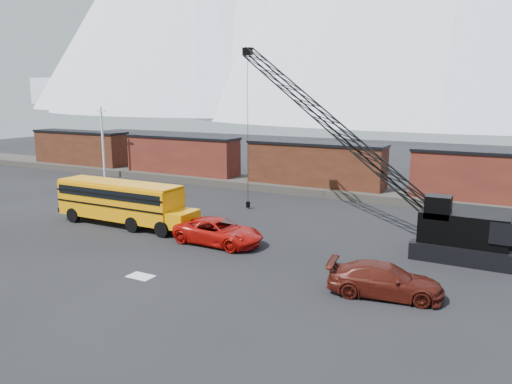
# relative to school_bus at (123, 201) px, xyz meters

# --- Properties ---
(ground) EXTENTS (160.00, 160.00, 0.00)m
(ground) POSITION_rel_school_bus_xyz_m (7.63, -3.52, -1.79)
(ground) COLOR black
(ground) RESTS_ON ground
(gravel_berm) EXTENTS (120.00, 5.00, 0.70)m
(gravel_berm) POSITION_rel_school_bus_xyz_m (7.63, 18.48, -1.44)
(gravel_berm) COLOR #454139
(gravel_berm) RESTS_ON ground
(boxcar_west_far) EXTENTS (13.70, 3.10, 4.17)m
(boxcar_west_far) POSITION_rel_school_bus_xyz_m (-24.37, 18.48, 0.97)
(boxcar_west_far) COLOR #512516
(boxcar_west_far) RESTS_ON gravel_berm
(boxcar_west_near) EXTENTS (13.70, 3.10, 4.17)m
(boxcar_west_near) POSITION_rel_school_bus_xyz_m (-8.37, 18.48, 0.97)
(boxcar_west_near) COLOR #4A1815
(boxcar_west_near) RESTS_ON gravel_berm
(boxcar_mid) EXTENTS (13.70, 3.10, 4.17)m
(boxcar_mid) POSITION_rel_school_bus_xyz_m (7.63, 18.48, 0.97)
(boxcar_mid) COLOR #512516
(boxcar_mid) RESTS_ON gravel_berm
(boxcar_east_near) EXTENTS (13.70, 3.10, 4.17)m
(boxcar_east_near) POSITION_rel_school_bus_xyz_m (23.63, 18.48, 0.97)
(boxcar_east_near) COLOR #4A1815
(boxcar_east_near) RESTS_ON gravel_berm
(utility_pole) EXTENTS (1.40, 0.24, 8.00)m
(utility_pole) POSITION_rel_school_bus_xyz_m (-16.37, 14.48, 2.36)
(utility_pole) COLOR silver
(utility_pole) RESTS_ON ground
(snow_patch) EXTENTS (1.40, 0.90, 0.02)m
(snow_patch) POSITION_rel_school_bus_xyz_m (8.13, -7.52, -1.78)
(snow_patch) COLOR silver
(snow_patch) RESTS_ON ground
(school_bus) EXTENTS (11.65, 2.65, 3.19)m
(school_bus) POSITION_rel_school_bus_xyz_m (0.00, 0.00, 0.00)
(school_bus) COLOR orange
(school_bus) RESTS_ON ground
(red_pickup) EXTENTS (5.96, 2.88, 1.64)m
(red_pickup) POSITION_rel_school_bus_xyz_m (8.65, -0.65, -0.98)
(red_pickup) COLOR #B10E08
(red_pickup) RESTS_ON ground
(maroon_suv) EXTENTS (5.72, 3.09, 1.57)m
(maroon_suv) POSITION_rel_school_bus_xyz_m (20.13, -3.95, -1.01)
(maroon_suv) COLOR #48140C
(maroon_suv) RESTS_ON ground
(crawler_crane) EXTENTS (20.60, 7.42, 13.29)m
(crawler_crane) POSITION_rel_school_bus_xyz_m (13.44, 6.64, 5.61)
(crawler_crane) COLOR black
(crawler_crane) RESTS_ON ground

